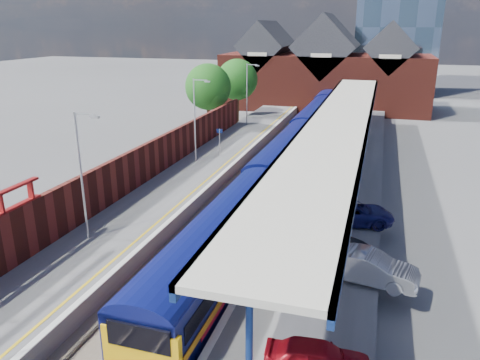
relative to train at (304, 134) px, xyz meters
The scene contains 22 objects.
ground 2.59m from the train, behind, with size 240.00×240.00×0.00m, color #5B5B5E.
ballast_bed 10.31m from the train, 98.50° to the right, with size 6.00×76.00×0.06m, color #473D33.
rails 10.30m from the train, 98.50° to the right, with size 4.51×76.00×0.14m.
left_platform 12.30m from the train, 125.00° to the right, with size 5.00×76.00×1.00m, color #565659.
right_platform 11.08m from the train, 65.72° to the right, with size 6.00×76.00×1.00m, color #565659.
coping_left 11.07m from the train, 114.93° to the right, with size 0.30×76.00×0.05m, color silver.
coping_right 10.18m from the train, 80.58° to the right, with size 0.30×76.00×0.05m, color silver.
yellow_line 11.34m from the train, 117.70° to the right, with size 0.14×76.00×0.01m, color yellow.
train is the anchor object (origin of this frame).
canopy 9.50m from the train, 63.60° to the right, with size 4.50×52.00×4.48m.
lamp_post_b 25.41m from the train, 108.13° to the right, with size 1.48×0.18×7.00m.
lamp_post_c 11.57m from the train, 134.52° to the right, with size 1.48×0.18×7.00m.
lamp_post_d 11.58m from the train, 134.44° to the left, with size 1.48×0.18×7.00m.
platform_sign 8.85m from the train, 137.31° to the right, with size 0.55×0.08×2.50m.
brick_wall 19.05m from the train, 120.25° to the right, with size 0.35×50.00×3.86m.
station_building 28.25m from the train, 93.05° to the left, with size 30.00×12.12×13.78m.
tree_near 13.63m from the train, 153.45° to the left, with size 5.20×5.20×8.10m.
tree_far 17.94m from the train, 127.92° to the left, with size 5.20×5.20×8.10m.
parked_car_red 31.52m from the train, 79.74° to the right, with size 1.45×3.60×1.23m, color #9E0D17.
parked_car_silver 25.34m from the train, 73.95° to the right, with size 1.55×4.45×1.47m, color #B9B8BE.
parked_car_dark 23.87m from the train, 74.75° to the right, with size 1.79×4.41×1.28m, color black.
parked_car_blue 18.73m from the train, 71.76° to the right, with size 2.21×4.80×1.33m, color navy.
Camera 1 is at (8.34, -14.12, 12.21)m, focal length 35.00 mm.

